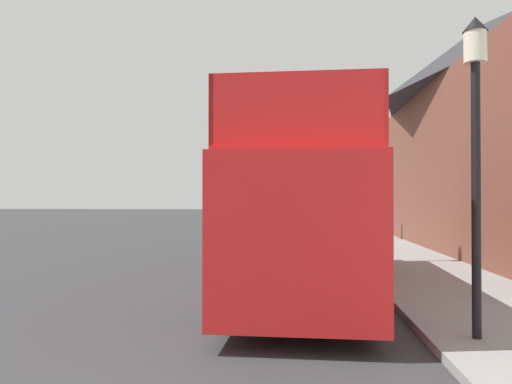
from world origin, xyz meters
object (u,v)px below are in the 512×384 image
Objects in this scene: parked_car_ahead_of_bus at (314,235)px; lamp_post_second at (372,162)px; tour_bus at (304,213)px; lamp_post_third at (346,172)px; lamp_post_nearest at (476,116)px.

lamp_post_second reaches higher than parked_car_ahead_of_bus.
tour_bus is 5.23m from lamp_post_second.
lamp_post_third is (0.08, 8.68, 0.11)m from lamp_post_second.
parked_car_ahead_of_bus is at bearing 98.37° from lamp_post_nearest.
lamp_post_third is at bearing 70.24° from parked_car_ahead_of_bus.
parked_car_ahead_of_bus is at bearing -109.99° from lamp_post_third.
lamp_post_second is 8.68m from lamp_post_third.
lamp_post_second reaches higher than tour_bus.
parked_car_ahead_of_bus is 0.91× the size of lamp_post_nearest.
lamp_post_second is (-0.12, 8.68, -0.03)m from lamp_post_nearest.
lamp_post_third is (2.34, 13.16, 1.60)m from tour_bus.
lamp_post_nearest is 0.97× the size of lamp_post_third.
lamp_post_second is at bearing -65.39° from parked_car_ahead_of_bus.
lamp_post_third is (-0.04, 17.36, 0.08)m from lamp_post_nearest.
parked_car_ahead_of_bus is at bearing 114.38° from lamp_post_second.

